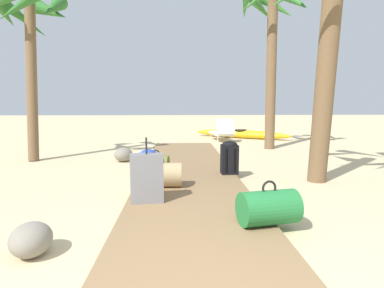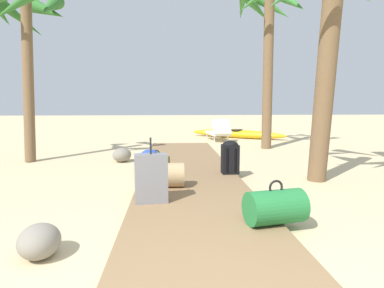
% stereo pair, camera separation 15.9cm
% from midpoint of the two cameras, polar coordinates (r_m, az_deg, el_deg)
% --- Properties ---
extents(ground_plane, '(60.00, 60.00, 0.00)m').
position_cam_midpoint_polar(ground_plane, '(5.14, -0.95, -7.97)').
color(ground_plane, '#D1BA8C').
extents(boardwalk, '(1.72, 8.62, 0.08)m').
position_cam_midpoint_polar(boardwalk, '(5.96, -1.39, -5.41)').
color(boardwalk, olive).
rests_on(boardwalk, ground).
extents(backpack_blue, '(0.33, 0.30, 0.51)m').
position_cam_midpoint_polar(backpack_blue, '(5.40, -8.36, -3.50)').
color(backpack_blue, '#2847B7').
rests_on(backpack_blue, boardwalk).
extents(suitcase_grey, '(0.44, 0.25, 0.84)m').
position_cam_midpoint_polar(suitcase_grey, '(4.17, -8.38, -6.06)').
color(suitcase_grey, slate).
rests_on(suitcase_grey, boardwalk).
extents(duffel_bag_olive, '(0.53, 0.37, 0.40)m').
position_cam_midpoint_polar(duffel_bag_olive, '(6.10, -7.16, -3.38)').
color(duffel_bag_olive, olive).
rests_on(duffel_bag_olive, boardwalk).
extents(duffel_bag_tan, '(0.71, 0.38, 0.48)m').
position_cam_midpoint_polar(duffel_bag_tan, '(4.93, -6.41, -5.50)').
color(duffel_bag_tan, tan).
rests_on(duffel_bag_tan, boardwalk).
extents(backpack_black, '(0.31, 0.27, 0.60)m').
position_cam_midpoint_polar(backpack_black, '(5.83, 6.03, -2.19)').
color(backpack_black, black).
rests_on(backpack_black, boardwalk).
extents(duffel_bag_green, '(0.67, 0.48, 0.48)m').
position_cam_midpoint_polar(duffel_bag_green, '(3.55, 13.34, -10.84)').
color(duffel_bag_green, '#237538').
rests_on(duffel_bag_green, boardwalk).
extents(palm_tree_far_right, '(2.13, 2.20, 4.80)m').
position_cam_midpoint_polar(palm_tree_far_right, '(10.01, 12.99, 20.86)').
color(palm_tree_far_right, brown).
rests_on(palm_tree_far_right, ground).
extents(palm_tree_near_left, '(2.07, 2.15, 4.02)m').
position_cam_midpoint_polar(palm_tree_near_left, '(8.60, -28.33, 18.86)').
color(palm_tree_near_left, brown).
rests_on(palm_tree_near_left, ground).
extents(lounge_chair, '(0.76, 1.60, 0.79)m').
position_cam_midpoint_polar(lounge_chair, '(11.45, 4.28, 2.20)').
color(lounge_chair, white).
rests_on(lounge_chair, ground).
extents(kayak, '(3.50, 2.50, 0.33)m').
position_cam_midpoint_polar(kayak, '(12.50, 7.62, 1.82)').
color(kayak, gold).
rests_on(kayak, ground).
extents(rock_left_far, '(0.43, 0.49, 0.30)m').
position_cam_midpoint_polar(rock_left_far, '(3.27, -26.87, -15.18)').
color(rock_left_far, gray).
rests_on(rock_left_far, ground).
extents(rock_left_near, '(0.57, 0.58, 0.33)m').
position_cam_midpoint_polar(rock_left_near, '(7.57, -12.97, -1.90)').
color(rock_left_near, gray).
rests_on(rock_left_near, ground).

